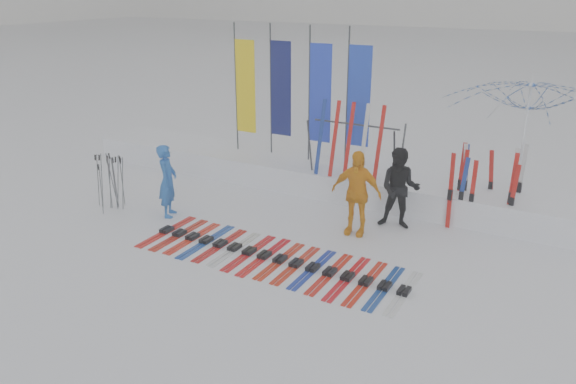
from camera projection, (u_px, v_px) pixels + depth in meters
The scene contains 11 objects.
ground at pixel (233, 273), 9.64m from camera, with size 120.00×120.00×0.00m, color white.
snow_bank at pixel (342, 180), 13.31m from camera, with size 14.00×1.60×0.60m, color white.
person_blue at pixel (168, 181), 11.78m from camera, with size 0.57×0.37×1.56m, color blue.
person_black at pixel (400, 189), 11.18m from camera, with size 0.81×0.63×1.66m, color black.
person_yellow at pixel (356, 193), 10.89m from camera, with size 1.00×0.42×1.70m, color orange.
tent_canopy at pixel (520, 150), 11.40m from camera, with size 3.27×3.33×3.00m, color white.
ski_row at pixel (272, 257), 10.11m from camera, with size 5.08×1.70×0.07m.
pole_cluster at pixel (111, 182), 12.24m from camera, with size 0.78×0.73×1.25m.
feather_flags at pixel (299, 92), 13.43m from camera, with size 3.57×0.19×3.20m.
ski_rack at pixel (355, 142), 12.40m from camera, with size 2.04×0.80×1.23m.
upright_skis at pixel (482, 188), 11.37m from camera, with size 1.24×1.08×1.67m.
Camera 1 is at (5.00, -7.01, 4.65)m, focal length 35.00 mm.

